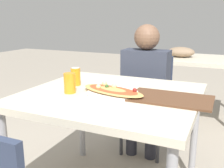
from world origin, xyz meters
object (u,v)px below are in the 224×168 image
at_px(chair_far_seated, 148,97).
at_px(soda_can, 76,76).
at_px(drink_glass, 70,83).
at_px(pizza_main, 112,91).
at_px(dining_table, 111,104).
at_px(person_seated, 145,80).

xyz_separation_m(chair_far_seated, soda_can, (-0.31, -0.75, 0.32)).
xyz_separation_m(chair_far_seated, drink_glass, (-0.24, -0.93, 0.32)).
bearing_deg(pizza_main, dining_table, 131.79).
relative_size(person_seated, soda_can, 9.43).
relative_size(person_seated, drink_glass, 9.31).
distance_m(soda_can, drink_glass, 0.20).
xyz_separation_m(person_seated, drink_glass, (-0.24, -0.82, 0.13)).
height_order(dining_table, drink_glass, drink_glass).
bearing_deg(dining_table, soda_can, 165.84).
distance_m(person_seated, drink_glass, 0.86).
bearing_deg(drink_glass, dining_table, 24.34).
bearing_deg(chair_far_seated, pizza_main, 90.85).
bearing_deg(soda_can, dining_table, -14.16).
bearing_deg(soda_can, drink_glass, -69.20).
xyz_separation_m(dining_table, person_seated, (0.01, 0.71, 0.01)).
xyz_separation_m(pizza_main, drink_glass, (-0.26, -0.08, 0.04)).
height_order(chair_far_seated, drink_glass, drink_glass).
relative_size(dining_table, pizza_main, 2.27).
height_order(person_seated, soda_can, person_seated).
relative_size(dining_table, drink_glass, 8.50).
bearing_deg(drink_glass, chair_far_seated, 75.32).
relative_size(dining_table, chair_far_seated, 1.21).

